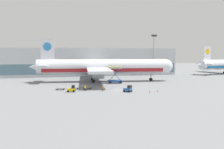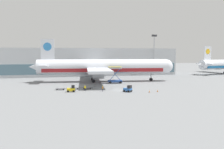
{
  "view_description": "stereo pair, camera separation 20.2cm",
  "coord_description": "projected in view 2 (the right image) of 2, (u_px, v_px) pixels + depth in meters",
  "views": [
    {
      "loc": [
        -21.15,
        -72.33,
        11.2
      ],
      "look_at": [
        -0.04,
        11.55,
        4.0
      ],
      "focal_mm": 40.0,
      "sensor_mm": 36.0,
      "label": 1
    },
    {
      "loc": [
        -20.95,
        -72.38,
        11.2
      ],
      "look_at": [
        -0.04,
        11.55,
        4.0
      ],
      "focal_mm": 40.0,
      "sensor_mm": 36.0,
      "label": 2
    }
  ],
  "objects": [
    {
      "name": "baggage_tug_foreground",
      "position": [
        71.0,
        89.0,
        73.27
      ],
      "size": [
        2.61,
        1.92,
        2.0
      ],
      "rotation": [
        0.0,
        0.0,
        -0.13
      ],
      "color": "yellow",
      "rests_on": "ground_plane"
    },
    {
      "name": "baggage_dolly_third",
      "position": [
        87.0,
        88.0,
        79.23
      ],
      "size": [
        3.76,
        1.77,
        0.48
      ],
      "rotation": [
        0.0,
        0.0,
        -0.1
      ],
      "color": "#56565B",
      "rests_on": "ground_plane"
    },
    {
      "name": "ground_plane",
      "position": [
        121.0,
        91.0,
        75.96
      ],
      "size": [
        400.0,
        400.0,
        0.0
      ],
      "primitive_type": "plane",
      "color": "slate"
    },
    {
      "name": "ground_crew_near",
      "position": [
        103.0,
        88.0,
        74.51
      ],
      "size": [
        0.33,
        0.54,
        1.67
      ],
      "rotation": [
        0.0,
        0.0,
        1.22
      ],
      "color": "black",
      "rests_on": "ground_plane"
    },
    {
      "name": "traffic_cone_far",
      "position": [
        158.0,
        91.0,
        73.37
      ],
      "size": [
        0.4,
        0.4,
        0.72
      ],
      "color": "black",
      "rests_on": "ground_plane"
    },
    {
      "name": "baggage_tug_mid",
      "position": [
        128.0,
        89.0,
        73.34
      ],
      "size": [
        2.66,
        2.79,
        2.0
      ],
      "rotation": [
        0.0,
        0.0,
        -0.89
      ],
      "color": "#2D66B7",
      "rests_on": "ground_plane"
    },
    {
      "name": "ground_crew_far",
      "position": [
        85.0,
        88.0,
        75.19
      ],
      "size": [
        0.53,
        0.34,
        1.73
      ],
      "rotation": [
        0.0,
        0.0,
        2.75
      ],
      "color": "black",
      "rests_on": "ground_plane"
    },
    {
      "name": "traffic_cone_near",
      "position": [
        149.0,
        91.0,
        72.4
      ],
      "size": [
        0.4,
        0.4,
        0.7
      ],
      "color": "black",
      "rests_on": "ground_plane"
    },
    {
      "name": "airplane_main",
      "position": [
        101.0,
        67.0,
        100.17
      ],
      "size": [
        57.93,
        48.63,
        17.0
      ],
      "rotation": [
        0.0,
        0.0,
        -0.13
      ],
      "color": "silver",
      "rests_on": "ground_plane"
    },
    {
      "name": "baggage_dolly_lead",
      "position": [
        60.0,
        89.0,
        77.54
      ],
      "size": [
        3.76,
        1.77,
        0.48
      ],
      "rotation": [
        0.0,
        0.0,
        -0.1
      ],
      "color": "#56565B",
      "rests_on": "ground_plane"
    },
    {
      "name": "terminal_building",
      "position": [
        90.0,
        62.0,
        132.37
      ],
      "size": [
        90.0,
        18.2,
        14.0
      ],
      "color": "#B2B7BC",
      "rests_on": "ground_plane"
    },
    {
      "name": "scissor_lift_loader",
      "position": [
        115.0,
        77.0,
        95.02
      ],
      "size": [
        5.54,
        3.95,
        6.27
      ],
      "rotation": [
        0.0,
        0.0,
        -0.13
      ],
      "color": "#284C99",
      "rests_on": "ground_plane"
    },
    {
      "name": "light_mast",
      "position": [
        154.0,
        52.0,
        129.33
      ],
      "size": [
        2.8,
        0.5,
        21.07
      ],
      "color": "#9EA0A5",
      "rests_on": "ground_plane"
    },
    {
      "name": "baggage_dolly_second",
      "position": [
        74.0,
        88.0,
        78.96
      ],
      "size": [
        3.76,
        1.77,
        0.48
      ],
      "rotation": [
        0.0,
        0.0,
        -0.1
      ],
      "color": "#56565B",
      "rests_on": "ground_plane"
    }
  ]
}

